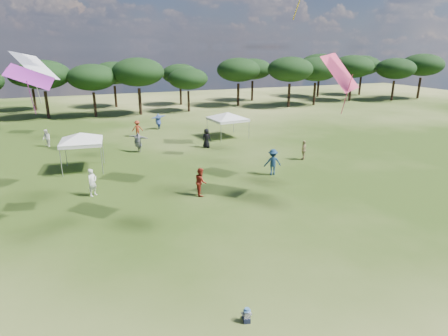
{
  "coord_description": "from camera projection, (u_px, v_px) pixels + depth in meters",
  "views": [
    {
      "loc": [
        -4.37,
        -7.63,
        8.87
      ],
      "look_at": [
        0.85,
        6.0,
        4.13
      ],
      "focal_mm": 30.0,
      "sensor_mm": 36.0,
      "label": 1
    }
  ],
  "objects": [
    {
      "name": "tree_line",
      "position": [
        128.0,
        73.0,
        52.24
      ],
      "size": [
        108.78,
        17.63,
        7.77
      ],
      "color": "black",
      "rests_on": "ground"
    },
    {
      "name": "tent_left",
      "position": [
        81.0,
        134.0,
        27.5
      ],
      "size": [
        5.9,
        5.9,
        3.17
      ],
      "rotation": [
        0.0,
        0.0,
        -0.09
      ],
      "color": "gray",
      "rests_on": "ground"
    },
    {
      "name": "tent_right",
      "position": [
        228.0,
        113.0,
        37.9
      ],
      "size": [
        6.74,
        6.74,
        2.87
      ],
      "rotation": [
        0.0,
        0.0,
        0.12
      ],
      "color": "gray",
      "rests_on": "ground"
    },
    {
      "name": "toddler",
      "position": [
        247.0,
        315.0,
        12.6
      ],
      "size": [
        0.39,
        0.43,
        0.54
      ],
      "rotation": [
        0.0,
        0.0,
        -0.23
      ],
      "color": "black",
      "rests_on": "ground"
    },
    {
      "name": "festival_crowd",
      "position": [
        133.0,
        148.0,
        31.07
      ],
      "size": [
        25.6,
        21.96,
        1.92
      ],
      "color": "#9A8454",
      "rests_on": "ground"
    }
  ]
}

